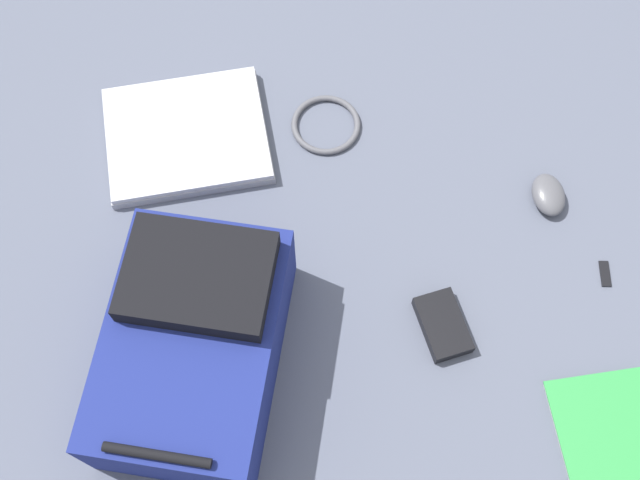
% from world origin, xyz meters
% --- Properties ---
extents(ground_plane, '(3.56, 3.56, 0.00)m').
position_xyz_m(ground_plane, '(0.00, 0.00, 0.00)').
color(ground_plane, '#4C5160').
extents(backpack, '(0.40, 0.49, 0.21)m').
position_xyz_m(backpack, '(0.27, 0.17, 0.09)').
color(backpack, navy).
rests_on(backpack, ground_plane).
extents(laptop, '(0.33, 0.28, 0.03)m').
position_xyz_m(laptop, '(0.25, -0.30, 0.02)').
color(laptop, '#929296').
rests_on(laptop, ground_plane).
extents(book_red, '(0.19, 0.25, 0.01)m').
position_xyz_m(book_red, '(-0.42, 0.44, 0.01)').
color(book_red, silver).
rests_on(book_red, ground_plane).
extents(computer_mouse, '(0.07, 0.10, 0.04)m').
position_xyz_m(computer_mouse, '(-0.45, -0.05, 0.02)').
color(computer_mouse, '#4C4C51').
rests_on(computer_mouse, ground_plane).
extents(cable_coil, '(0.15, 0.15, 0.01)m').
position_xyz_m(cable_coil, '(-0.04, -0.29, 0.01)').
color(cable_coil, '#4C4C51').
rests_on(cable_coil, ground_plane).
extents(power_brick, '(0.09, 0.13, 0.03)m').
position_xyz_m(power_brick, '(-0.18, 0.18, 0.01)').
color(power_brick, black).
rests_on(power_brick, ground_plane).
extents(usb_stick, '(0.03, 0.05, 0.01)m').
position_xyz_m(usb_stick, '(-0.51, 0.13, 0.00)').
color(usb_stick, black).
rests_on(usb_stick, ground_plane).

